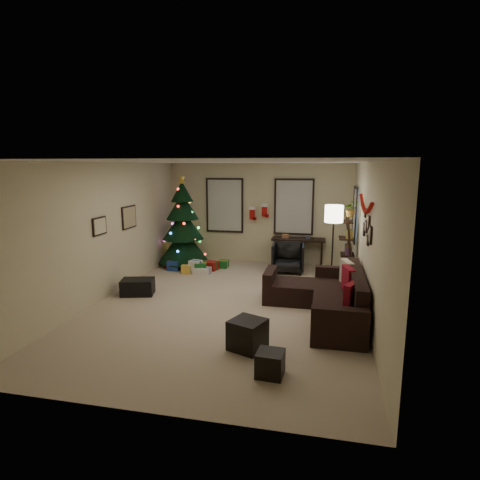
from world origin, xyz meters
name	(u,v)px	position (x,y,z in m)	size (l,w,h in m)	color
floor	(228,304)	(0.00, 0.00, 0.00)	(7.00, 7.00, 0.00)	#BAA58D
ceiling	(228,162)	(0.00, 0.00, 2.70)	(7.00, 7.00, 0.00)	white
wall_back	(259,213)	(0.00, 3.50, 1.35)	(5.00, 5.00, 0.00)	beige
wall_front	(145,294)	(0.00, -3.50, 1.35)	(5.00, 5.00, 0.00)	beige
wall_left	(107,231)	(-2.50, 0.00, 1.35)	(7.00, 7.00, 0.00)	beige
wall_right	(367,240)	(2.50, 0.00, 1.35)	(7.00, 7.00, 0.00)	beige
window_back_left	(225,205)	(-0.95, 3.47, 1.55)	(1.05, 0.06, 1.50)	#728CB2
window_back_right	(294,207)	(0.95, 3.47, 1.55)	(1.05, 0.06, 1.50)	#728CB2
window_right_wall	(355,214)	(2.47, 2.55, 1.50)	(0.06, 0.90, 1.30)	#728CB2
christmas_tree	(183,228)	(-1.87, 2.62, 1.01)	(1.31, 1.31, 2.44)	black
presents	(196,266)	(-1.39, 2.20, 0.12)	(1.50, 1.01, 0.30)	maroon
sofa	(327,299)	(1.85, -0.10, 0.27)	(1.79, 2.61, 0.85)	black
pillow_red_a	(351,296)	(2.21, -0.96, 0.64)	(0.11, 0.41, 0.41)	maroon
pillow_red_b	(348,280)	(2.21, -0.06, 0.64)	(0.12, 0.45, 0.45)	maroon
pillow_cream	(347,273)	(2.21, 0.45, 0.63)	(0.13, 0.46, 0.46)	#BBAB97
ottoman_near	(248,334)	(0.73, -1.78, 0.22)	(0.46, 0.46, 0.44)	black
ottoman_far	(270,364)	(1.15, -2.45, 0.16)	(0.34, 0.34, 0.32)	black
desk	(298,242)	(1.11, 3.22, 0.66)	(1.39, 0.50, 0.75)	black
desk_chair	(288,257)	(0.91, 2.57, 0.37)	(0.72, 0.68, 0.74)	black
bookshelf	(348,250)	(2.30, 1.77, 0.80)	(0.30, 0.49, 1.66)	black
potted_plant	(351,206)	(2.30, 1.53, 1.78)	(0.40, 0.34, 0.44)	#4C4C4C
floor_lamp	(334,219)	(1.95, 1.42, 1.52)	(0.38, 0.38, 1.82)	black
art_map	(129,217)	(-2.48, 0.89, 1.51)	(0.04, 0.60, 0.50)	black
art_abstract	(99,226)	(-2.48, -0.30, 1.49)	(0.04, 0.45, 0.35)	black
gallery	(367,228)	(2.48, -0.07, 1.57)	(0.03, 1.25, 0.54)	black
garland	(365,205)	(2.45, 0.16, 1.96)	(0.08, 1.90, 0.30)	#A5140C
stocking_left	(252,213)	(-0.14, 3.32, 1.37)	(0.20, 0.05, 0.36)	#990F0C
stocking_right	(265,210)	(0.19, 3.33, 1.46)	(0.20, 0.05, 0.36)	#990F0C
storage_bin	(138,287)	(-1.97, 0.14, 0.16)	(0.65, 0.43, 0.32)	black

